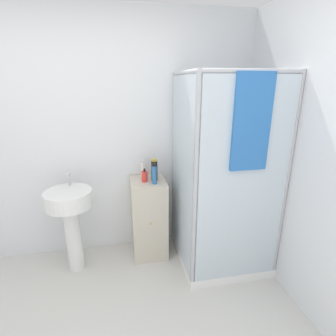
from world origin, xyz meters
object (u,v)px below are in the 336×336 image
soap_dispenser (145,176)px  shampoo_bottle_tall_black (154,170)px  sink (70,213)px  lotion_bottle_white (144,170)px  shampoo_bottle_blue (154,174)px

soap_dispenser → shampoo_bottle_tall_black: 0.12m
sink → lotion_bottle_white: 0.83m
soap_dispenser → shampoo_bottle_blue: (0.09, -0.08, 0.04)m
shampoo_bottle_tall_black → lotion_bottle_white: 0.15m
sink → shampoo_bottle_tall_black: (0.83, 0.13, 0.34)m
sink → soap_dispenser: size_ratio=7.00×
soap_dispenser → sink: bearing=-172.3°
sink → soap_dispenser: 0.79m
shampoo_bottle_tall_black → lotion_bottle_white: shampoo_bottle_tall_black is taller
sink → lotion_bottle_white: (0.73, 0.24, 0.31)m
sink → shampoo_bottle_blue: 0.88m
shampoo_bottle_tall_black → lotion_bottle_white: size_ratio=1.23×
soap_dispenser → lotion_bottle_white: size_ratio=0.76×
shampoo_bottle_tall_black → sink: bearing=-171.4°
shampoo_bottle_blue → soap_dispenser: bearing=138.1°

